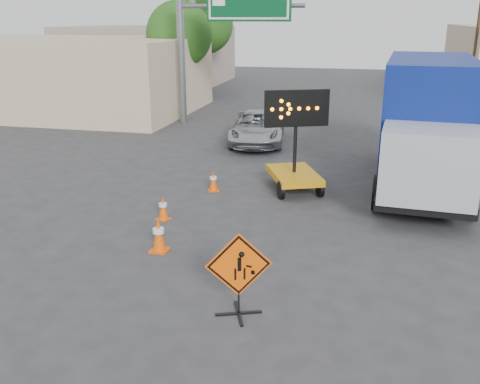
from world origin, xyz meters
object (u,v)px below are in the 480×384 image
(arrow_board, at_px, (294,169))
(box_truck, at_px, (426,130))
(construction_sign, at_px, (239,272))
(pickup_truck, at_px, (257,127))

(arrow_board, relative_size, box_truck, 0.37)
(construction_sign, bearing_deg, box_truck, 45.79)
(construction_sign, height_order, arrow_board, arrow_board)
(arrow_board, distance_m, box_truck, 4.26)
(arrow_board, bearing_deg, box_truck, -2.37)
(construction_sign, height_order, pickup_truck, construction_sign)
(pickup_truck, bearing_deg, arrow_board, -76.31)
(arrow_board, distance_m, pickup_truck, 6.68)
(construction_sign, xyz_separation_m, box_truck, (3.80, 8.94, 0.94))
(arrow_board, bearing_deg, pickup_truck, 88.13)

